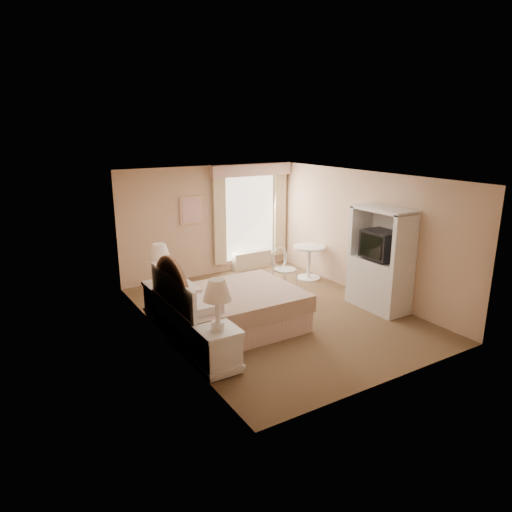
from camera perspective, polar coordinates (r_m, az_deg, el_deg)
room at (r=8.10m, az=2.58°, el=1.06°), size 4.21×5.51×2.51m
window at (r=10.82m, az=-0.60°, el=5.31°), size 2.05×0.22×2.51m
framed_art at (r=10.17m, az=-8.11°, el=5.67°), size 0.52×0.04×0.62m
bed at (r=7.69m, az=-3.69°, el=-6.72°), size 2.21×1.74×1.54m
nightstand_near at (r=6.40m, az=-4.74°, el=-10.20°), size 0.55×0.55×1.34m
nightstand_far at (r=8.33m, az=-11.73°, el=-4.20°), size 0.55×0.55×1.34m
round_table at (r=10.30m, az=6.64°, el=-0.13°), size 0.71×0.71×0.75m
cafe_chair at (r=9.47m, az=3.39°, el=-1.25°), size 0.54×0.54×0.93m
armoire at (r=8.80m, az=15.26°, el=-1.37°), size 0.58×1.16×1.92m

